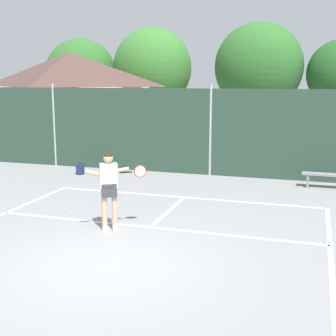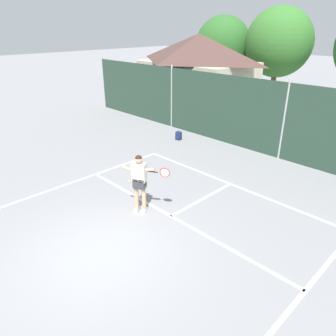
{
  "view_description": "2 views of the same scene",
  "coord_description": "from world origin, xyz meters",
  "px_view_note": "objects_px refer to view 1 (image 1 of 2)",
  "views": [
    {
      "loc": [
        3.65,
        -7.6,
        3.52
      ],
      "look_at": [
        0.22,
        3.17,
        1.35
      ],
      "focal_mm": 49.62,
      "sensor_mm": 36.0,
      "label": 1
    },
    {
      "loc": [
        5.71,
        -3.24,
        5.24
      ],
      "look_at": [
        -1.28,
        3.61,
        0.82
      ],
      "focal_mm": 34.0,
      "sensor_mm": 36.0,
      "label": 2
    }
  ],
  "objects_px": {
    "tennis_ball": "(64,211)",
    "backpack_navy": "(80,169)",
    "tennis_player": "(109,184)",
    "courtside_bench": "(327,177)"
  },
  "relations": [
    {
      "from": "tennis_ball",
      "to": "backpack_navy",
      "type": "bearing_deg",
      "value": 113.47
    },
    {
      "from": "tennis_player",
      "to": "courtside_bench",
      "type": "bearing_deg",
      "value": 50.78
    },
    {
      "from": "backpack_navy",
      "to": "tennis_ball",
      "type": "bearing_deg",
      "value": -66.53
    },
    {
      "from": "tennis_player",
      "to": "tennis_ball",
      "type": "height_order",
      "value": "tennis_player"
    },
    {
      "from": "tennis_player",
      "to": "backpack_navy",
      "type": "bearing_deg",
      "value": 124.18
    },
    {
      "from": "tennis_player",
      "to": "backpack_navy",
      "type": "relative_size",
      "value": 4.01
    },
    {
      "from": "tennis_ball",
      "to": "backpack_navy",
      "type": "height_order",
      "value": "backpack_navy"
    },
    {
      "from": "backpack_navy",
      "to": "courtside_bench",
      "type": "xyz_separation_m",
      "value": [
        8.78,
        0.44,
        0.17
      ]
    },
    {
      "from": "tennis_player",
      "to": "backpack_navy",
      "type": "xyz_separation_m",
      "value": [
        -3.82,
        5.63,
        -0.92
      ]
    },
    {
      "from": "tennis_player",
      "to": "tennis_ball",
      "type": "distance_m",
      "value": 2.32
    }
  ]
}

